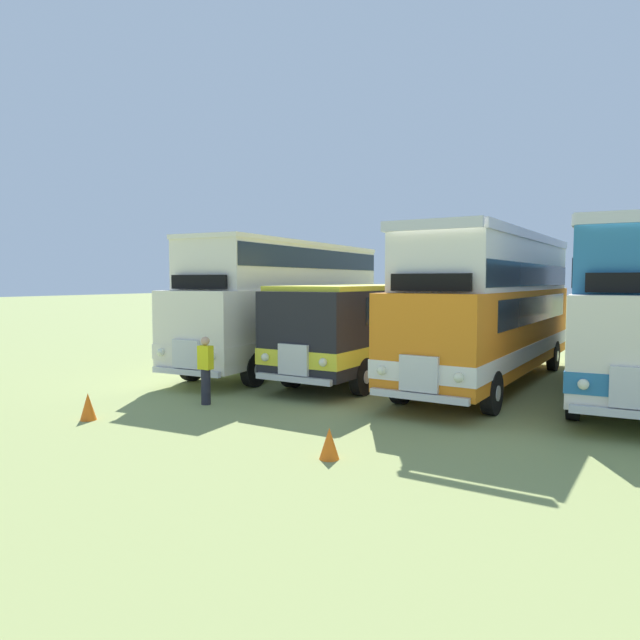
# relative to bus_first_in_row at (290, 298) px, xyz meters

# --- Properties ---
(ground_plane) EXTENTS (200.00, 200.00, 0.00)m
(ground_plane) POSITION_rel_bus_first_in_row_xyz_m (7.33, -0.07, -2.48)
(ground_plane) COLOR #8C9956
(bus_first_in_row) EXTENTS (3.20, 11.69, 4.49)m
(bus_first_in_row) POSITION_rel_bus_first_in_row_xyz_m (0.00, 0.00, 0.00)
(bus_first_in_row) COLOR silver
(bus_first_in_row) RESTS_ON ground
(bus_second_in_row) EXTENTS (2.82, 10.82, 2.99)m
(bus_second_in_row) POSITION_rel_bus_first_in_row_xyz_m (3.67, 0.07, -0.72)
(bus_second_in_row) COLOR black
(bus_second_in_row) RESTS_ON ground
(bus_third_in_row) EXTENTS (2.97, 11.36, 4.52)m
(bus_third_in_row) POSITION_rel_bus_first_in_row_xyz_m (7.33, -0.10, -0.11)
(bus_third_in_row) COLOR orange
(bus_third_in_row) RESTS_ON ground
(bus_fourth_in_row) EXTENTS (3.09, 11.28, 4.52)m
(bus_fourth_in_row) POSITION_rel_bus_first_in_row_xyz_m (10.99, 0.30, -0.11)
(bus_fourth_in_row) COLOR silver
(bus_fourth_in_row) RESTS_ON ground
(cone_near_end) EXTENTS (0.36, 0.36, 0.56)m
(cone_near_end) POSITION_rel_bus_first_in_row_xyz_m (6.64, -9.01, -2.19)
(cone_near_end) COLOR orange
(cone_near_end) RESTS_ON ground
(cone_mid_row) EXTENTS (0.36, 0.36, 0.62)m
(cone_mid_row) POSITION_rel_bus_first_in_row_xyz_m (0.56, -9.26, -2.17)
(cone_mid_row) COLOR orange
(cone_mid_row) RESTS_ON ground
(marshal_person) EXTENTS (0.36, 0.24, 1.73)m
(marshal_person) POSITION_rel_bus_first_in_row_xyz_m (1.78, -6.69, -1.59)
(marshal_person) COLOR #23232D
(marshal_person) RESTS_ON ground
(rope_fence_line) EXTENTS (20.73, 0.08, 1.05)m
(rope_fence_line) POSITION_rel_bus_first_in_row_xyz_m (7.33, 11.10, -1.82)
(rope_fence_line) COLOR #8C704C
(rope_fence_line) RESTS_ON ground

